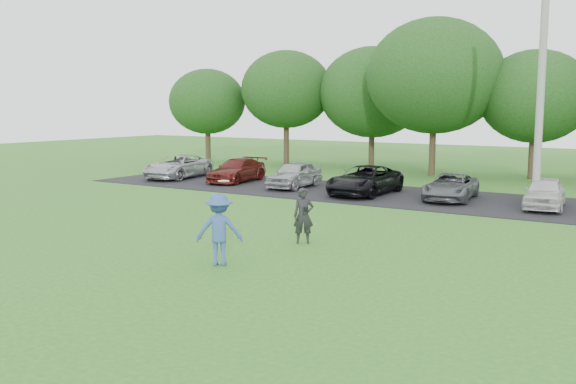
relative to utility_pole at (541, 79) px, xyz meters
The scene contains 7 objects.
ground 14.58m from the utility_pole, 112.67° to the right, with size 100.00×100.00×0.00m, color #2C691E.
parking_lot 7.20m from the utility_pole, behind, with size 32.00×6.50×0.03m, color black.
utility_pole is the anchor object (origin of this frame).
frisbee_player 14.63m from the utility_pole, 109.50° to the right, with size 1.32×1.18×2.13m.
camera_bystander 11.62m from the utility_pole, 112.95° to the right, with size 0.69×0.64×1.59m.
parked_cars 7.53m from the utility_pole, behind, with size 28.72×5.06×1.24m.
tree_row 10.77m from the utility_pole, 110.59° to the left, with size 42.39×9.85×8.64m.
Camera 1 is at (10.26, -12.67, 3.89)m, focal length 40.00 mm.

